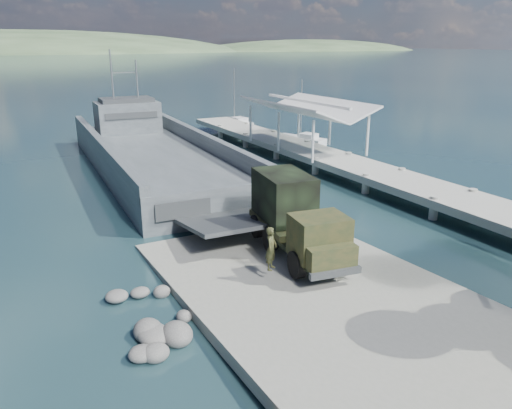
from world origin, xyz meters
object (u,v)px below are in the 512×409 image
object	(u,v)px
pier	(313,146)
sailboat_near	(302,140)
sailboat_far	(235,123)
landing_craft	(155,161)
soldier	(271,257)
military_truck	(294,216)

from	to	relation	value
pier	sailboat_near	xyz separation A→B (m)	(4.26, 8.15, -1.25)
sailboat_far	sailboat_near	bearing A→B (deg)	-91.20
pier	sailboat_far	world-z (taller)	sailboat_far
pier	sailboat_near	bearing A→B (deg)	62.40
landing_craft	soldier	xyz separation A→B (m)	(-1.85, -21.94, 0.60)
pier	landing_craft	distance (m)	13.04
military_truck	sailboat_far	size ratio (longest dim) A/B	1.06
landing_craft	soldier	size ratio (longest dim) A/B	18.59
soldier	sailboat_near	world-z (taller)	sailboat_near
soldier	sailboat_far	world-z (taller)	sailboat_far
military_truck	soldier	world-z (taller)	military_truck
sailboat_near	soldier	bearing A→B (deg)	-146.92
soldier	sailboat_near	size ratio (longest dim) A/B	0.28
pier	sailboat_near	size ratio (longest dim) A/B	6.69
landing_craft	military_truck	distance (m)	20.04
landing_craft	sailboat_near	world-z (taller)	landing_craft
military_truck	sailboat_far	world-z (taller)	sailboat_far
pier	sailboat_near	world-z (taller)	sailboat_near
landing_craft	sailboat_near	distance (m)	17.06
sailboat_near	sailboat_far	distance (m)	12.99
sailboat_near	sailboat_far	xyz separation A→B (m)	(-1.24, 12.93, 0.03)
military_truck	landing_craft	bearing A→B (deg)	99.92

